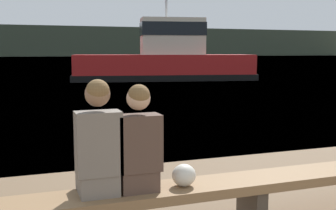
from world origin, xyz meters
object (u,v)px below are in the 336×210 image
at_px(person_right, 138,145).
at_px(shopping_bag, 184,175).
at_px(person_left, 98,145).
at_px(tugboat_red, 166,61).
at_px(bench_main, 252,185).

distance_m(person_right, shopping_bag, 0.53).
bearing_deg(person_left, person_right, 0.28).
xyz_separation_m(person_left, tugboat_red, (7.60, 19.98, 0.24)).
bearing_deg(person_left, bench_main, -0.23).
bearing_deg(bench_main, person_right, 179.62).
bearing_deg(shopping_bag, person_left, 178.32).
bearing_deg(shopping_bag, bench_main, 1.33).
height_order(bench_main, person_right, person_right).
distance_m(bench_main, person_right, 1.26).
bearing_deg(bench_main, person_left, 179.77).
height_order(person_left, shopping_bag, person_left).
height_order(bench_main, tugboat_red, tugboat_red).
height_order(person_left, tugboat_red, tugboat_red).
distance_m(shopping_bag, tugboat_red, 21.14).
xyz_separation_m(bench_main, person_right, (-1.16, 0.01, 0.49)).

